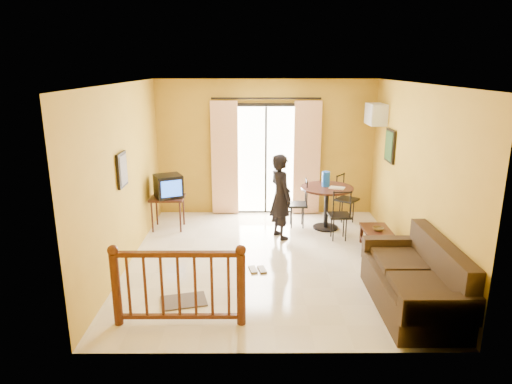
{
  "coord_description": "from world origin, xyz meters",
  "views": [
    {
      "loc": [
        -0.24,
        -6.86,
        3.06
      ],
      "look_at": [
        -0.21,
        0.2,
        1.09
      ],
      "focal_mm": 32.0,
      "sensor_mm": 36.0,
      "label": 1
    }
  ],
  "objects_px": {
    "television": "(168,186)",
    "standing_person": "(281,197)",
    "dining_table": "(327,195)",
    "sofa": "(417,283)",
    "coffee_table": "(377,237)"
  },
  "relations": [
    {
      "from": "television",
      "to": "coffee_table",
      "type": "distance_m",
      "value": 3.93
    },
    {
      "from": "coffee_table",
      "to": "sofa",
      "type": "relative_size",
      "value": 0.42
    },
    {
      "from": "television",
      "to": "standing_person",
      "type": "distance_m",
      "value": 2.16
    },
    {
      "from": "dining_table",
      "to": "sofa",
      "type": "xyz_separation_m",
      "value": [
        0.72,
        -3.02,
        -0.31
      ]
    },
    {
      "from": "television",
      "to": "dining_table",
      "type": "bearing_deg",
      "value": -25.34
    },
    {
      "from": "television",
      "to": "sofa",
      "type": "xyz_separation_m",
      "value": [
        3.73,
        -3.01,
        -0.51
      ]
    },
    {
      "from": "television",
      "to": "coffee_table",
      "type": "relative_size",
      "value": 0.76
    },
    {
      "from": "coffee_table",
      "to": "standing_person",
      "type": "distance_m",
      "value": 1.82
    },
    {
      "from": "television",
      "to": "coffee_table",
      "type": "height_order",
      "value": "television"
    },
    {
      "from": "television",
      "to": "standing_person",
      "type": "bearing_deg",
      "value": -38.05
    },
    {
      "from": "coffee_table",
      "to": "television",
      "type": "bearing_deg",
      "value": 163.39
    },
    {
      "from": "dining_table",
      "to": "sofa",
      "type": "height_order",
      "value": "sofa"
    },
    {
      "from": "sofa",
      "to": "standing_person",
      "type": "xyz_separation_m",
      "value": [
        -1.63,
        2.54,
        0.43
      ]
    },
    {
      "from": "dining_table",
      "to": "standing_person",
      "type": "relative_size",
      "value": 0.64
    },
    {
      "from": "dining_table",
      "to": "coffee_table",
      "type": "height_order",
      "value": "dining_table"
    }
  ]
}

